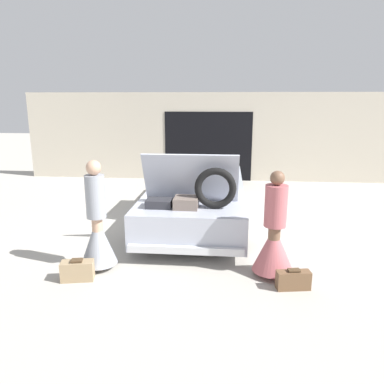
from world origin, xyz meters
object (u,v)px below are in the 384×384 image
(person_right, at_px, (274,239))
(suitcase_beside_right_person, at_px, (293,280))
(car, at_px, (198,194))
(suitcase_beside_left_person, at_px, (77,271))
(person_left, at_px, (98,231))

(person_right, xyz_separation_m, suitcase_beside_right_person, (0.24, -0.42, -0.43))
(car, height_order, suitcase_beside_left_person, car)
(car, bearing_deg, person_left, -117.43)
(person_left, height_order, suitcase_beside_left_person, person_left)
(car, relative_size, suitcase_beside_right_person, 9.87)
(car, bearing_deg, suitcase_beside_right_person, -62.16)
(person_left, bearing_deg, suitcase_beside_right_person, 67.52)
(car, xyz_separation_m, suitcase_beside_right_person, (1.58, -3.00, -0.45))
(suitcase_beside_left_person, relative_size, suitcase_beside_right_person, 1.02)
(person_left, distance_m, suitcase_beside_left_person, 0.66)
(person_left, height_order, person_right, person_left)
(person_right, distance_m, suitcase_beside_right_person, 0.65)
(car, distance_m, suitcase_beside_left_person, 3.41)
(person_left, bearing_deg, car, 137.95)
(person_left, bearing_deg, suitcase_beside_left_person, -38.13)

